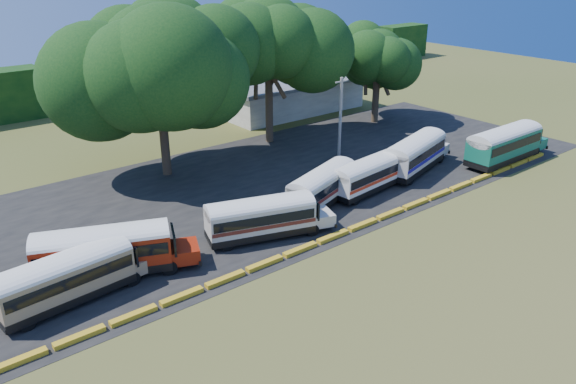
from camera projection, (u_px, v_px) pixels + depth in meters
ground at (358, 238)px, 39.81m from camera, size 160.00×160.00×0.00m
asphalt_strip at (268, 184)px, 49.00m from camera, size 64.00×24.00×0.02m
curb at (348, 231)px, 40.47m from camera, size 53.70×0.45×0.30m
terminal_building at (290, 95)px, 70.89m from camera, size 19.00×9.00×4.00m
treeline_backdrop at (96, 83)px, 73.10m from camera, size 130.00×4.00×6.00m
bus_beige at (68, 275)px, 31.84m from camera, size 9.50×3.19×3.06m
bus_red at (107, 248)px, 34.49m from camera, size 10.09×6.09×3.26m
bus_cream_west at (263, 216)px, 39.14m from camera, size 9.47×5.00×3.03m
bus_cream_east at (324, 184)px, 44.59m from camera, size 9.28×4.98×2.97m
bus_white_red at (369, 173)px, 46.79m from camera, size 9.15×3.19×2.95m
bus_white_blue at (416, 152)px, 51.08m from camera, size 10.41×5.09×3.33m
bus_teal at (505, 142)px, 53.30m from camera, size 10.69×2.75×3.51m
tree_west at (157, 63)px, 47.30m from camera, size 13.48×13.48×15.03m
tree_center at (268, 38)px, 55.91m from camera, size 11.34×11.34×14.99m
tree_east at (378, 56)px, 64.12m from camera, size 8.14×8.14×10.80m
utility_pole at (340, 117)px, 54.03m from camera, size 1.60×0.30×7.88m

